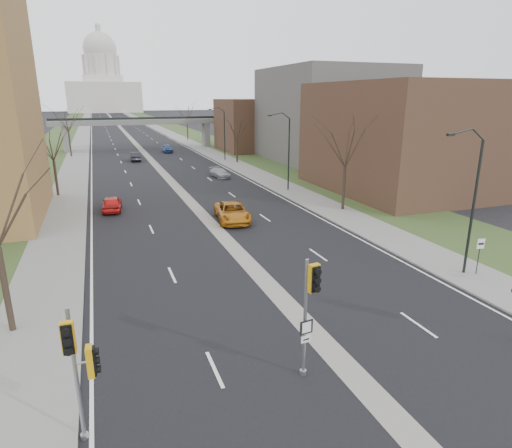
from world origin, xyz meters
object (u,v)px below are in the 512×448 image
signal_pole_left (79,358)px  car_right_near (232,212)px  car_left_near (112,203)px  car_left_far (135,156)px  speed_limit_sign (480,250)px  signal_pole_median (310,299)px  car_right_mid (220,173)px  car_right_far (167,148)px

signal_pole_left → car_right_near: 25.33m
signal_pole_left → car_left_near: 29.77m
signal_pole_left → car_right_near: bearing=65.9°
car_left_far → speed_limit_sign: bearing=106.0°
signal_pole_median → car_right_mid: 43.59m
car_left_far → car_right_near: car_right_near is taller
speed_limit_sign → car_right_near: 19.58m
car_right_near → car_right_far: car_right_near is taller
signal_pole_median → car_left_far: 62.61m
car_left_near → car_right_near: car_right_near is taller
car_right_far → car_right_near: bearing=-91.6°
car_right_mid → car_left_near: bearing=-144.3°
car_right_far → car_left_far: bearing=-123.9°
signal_pole_left → car_right_far: 74.26m
signal_pole_left → signal_pole_median: 7.87m
car_right_mid → signal_pole_left: bearing=-118.2°
car_right_near → car_left_far: bearing=103.6°
signal_pole_median → car_left_far: signal_pole_median is taller
car_left_far → car_right_mid: bearing=116.4°
car_left_near → car_left_far: car_left_far is taller
signal_pole_median → car_right_near: size_ratio=0.85×
speed_limit_sign → car_left_far: size_ratio=0.50×
speed_limit_sign → car_right_near: size_ratio=0.40×
signal_pole_median → car_right_far: size_ratio=1.09×
car_right_mid → signal_pole_median: bearing=-108.7°
car_left_far → car_right_far: bearing=-123.6°
signal_pole_left → speed_limit_sign: (21.95, 5.77, -1.34)m
car_right_near → car_right_mid: 21.27m
car_left_near → car_right_far: (12.06, 43.28, 0.03)m
speed_limit_sign → car_right_mid: speed_limit_sign is taller
car_left_far → signal_pole_median: bearing=92.1°
car_left_far → car_right_mid: car_left_far is taller
car_right_near → car_right_mid: (4.67, 20.75, -0.18)m
speed_limit_sign → car_right_far: speed_limit_sign is taller
car_left_near → car_right_mid: car_left_near is taller
signal_pole_left → car_left_near: size_ratio=1.08×
speed_limit_sign → car_left_near: size_ratio=0.53×
signal_pole_median → car_left_far: size_ratio=1.06×
car_left_far → car_right_near: size_ratio=0.80×
signal_pole_left → car_right_mid: size_ratio=1.10×
signal_pole_left → car_right_far: signal_pole_left is taller
car_right_far → speed_limit_sign: bearing=-82.2°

